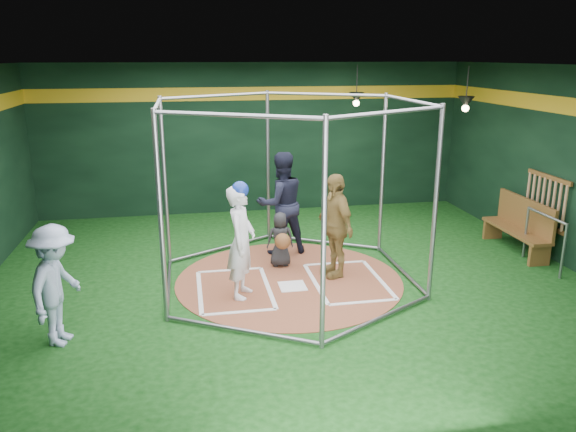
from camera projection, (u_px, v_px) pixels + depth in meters
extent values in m
cube|color=#0B330B|center=(289.00, 281.00, 9.46)|extent=(10.00, 9.00, 0.02)
cube|color=black|center=(289.00, 66.00, 8.49)|extent=(10.00, 9.00, 0.02)
cube|color=black|center=(254.00, 139.00, 13.23)|extent=(10.00, 0.10, 3.50)
cube|color=black|center=(387.00, 290.00, 4.72)|extent=(10.00, 0.10, 3.50)
cube|color=black|center=(568.00, 168.00, 9.85)|extent=(0.10, 9.00, 3.50)
cube|color=gold|center=(253.00, 94.00, 12.91)|extent=(10.00, 0.01, 0.30)
cube|color=gold|center=(575.00, 107.00, 9.56)|extent=(0.01, 9.00, 0.30)
cylinder|color=brown|center=(289.00, 280.00, 9.46)|extent=(3.80, 3.80, 0.01)
cube|color=white|center=(292.00, 286.00, 9.17)|extent=(0.43, 0.43, 0.01)
cube|color=white|center=(230.00, 270.00, 9.86)|extent=(1.10, 0.07, 0.01)
cube|color=white|center=(239.00, 312.00, 8.25)|extent=(1.10, 0.07, 0.01)
cube|color=white|center=(200.00, 292.00, 8.96)|extent=(0.07, 1.70, 0.01)
cube|color=white|center=(268.00, 287.00, 9.15)|extent=(0.07, 1.70, 0.01)
cube|color=white|center=(334.00, 263.00, 10.19)|extent=(1.10, 0.07, 0.01)
cube|color=white|center=(363.00, 302.00, 8.58)|extent=(1.10, 0.07, 0.01)
cube|color=white|center=(316.00, 283.00, 9.29)|extent=(0.07, 1.70, 0.01)
cube|color=white|center=(379.00, 279.00, 9.48)|extent=(0.07, 1.70, 0.01)
cylinder|color=gray|center=(382.00, 175.00, 10.48)|extent=(0.07, 0.07, 3.00)
cylinder|color=gray|center=(268.00, 167.00, 11.22)|extent=(0.07, 0.07, 3.00)
cylinder|color=gray|center=(165.00, 183.00, 9.78)|extent=(0.07, 0.07, 3.00)
cylinder|color=gray|center=(161.00, 220.00, 7.61)|extent=(0.07, 0.07, 3.00)
cylinder|color=gray|center=(324.00, 238.00, 6.87)|extent=(0.07, 0.07, 3.00)
cylinder|color=gray|center=(435.00, 206.00, 8.31)|extent=(0.07, 0.07, 3.00)
cylinder|color=gray|center=(325.00, 94.00, 10.45)|extent=(2.02, 1.20, 0.06)
cylinder|color=gray|center=(322.00, 242.00, 11.25)|extent=(2.02, 1.20, 0.06)
cylinder|color=gray|center=(217.00, 96.00, 10.10)|extent=(2.02, 1.20, 0.06)
cylinder|color=gray|center=(222.00, 248.00, 10.90)|extent=(2.02, 1.20, 0.06)
cylinder|color=gray|center=(157.00, 105.00, 8.30)|extent=(0.06, 2.30, 0.06)
cylinder|color=gray|center=(169.00, 286.00, 9.10)|extent=(0.06, 2.30, 0.06)
cylinder|color=gray|center=(235.00, 115.00, 6.84)|extent=(2.02, 1.20, 0.06)
cylinder|color=gray|center=(241.00, 330.00, 7.64)|extent=(2.02, 1.20, 0.06)
cylinder|color=gray|center=(390.00, 112.00, 7.19)|extent=(2.02, 1.20, 0.06)
cylinder|color=gray|center=(380.00, 318.00, 7.99)|extent=(2.02, 1.20, 0.06)
cylinder|color=gray|center=(411.00, 101.00, 8.99)|extent=(0.06, 2.30, 0.06)
cylinder|color=gray|center=(401.00, 270.00, 9.80)|extent=(0.06, 2.30, 0.06)
cube|color=brown|center=(549.00, 177.00, 10.29)|extent=(0.05, 1.25, 0.08)
cube|color=brown|center=(543.00, 224.00, 10.54)|extent=(0.05, 1.25, 0.08)
cylinder|color=tan|center=(565.00, 209.00, 9.89)|extent=(0.06, 0.06, 0.85)
cylinder|color=tan|center=(559.00, 206.00, 10.04)|extent=(0.06, 0.06, 0.85)
cylinder|color=tan|center=(553.00, 204.00, 10.19)|extent=(0.06, 0.06, 0.85)
cylinder|color=tan|center=(548.00, 202.00, 10.34)|extent=(0.06, 0.06, 0.85)
cylinder|color=tan|center=(543.00, 200.00, 10.48)|extent=(0.06, 0.06, 0.85)
cylinder|color=tan|center=(538.00, 198.00, 10.63)|extent=(0.06, 0.06, 0.85)
cylinder|color=tan|center=(533.00, 196.00, 10.78)|extent=(0.06, 0.06, 0.85)
cylinder|color=tan|center=(528.00, 194.00, 10.93)|extent=(0.06, 0.06, 0.85)
cone|color=black|center=(356.00, 97.00, 12.49)|extent=(0.34, 0.34, 0.22)
sphere|color=#FFD899|center=(356.00, 103.00, 12.52)|extent=(0.14, 0.14, 0.14)
cylinder|color=black|center=(357.00, 81.00, 12.39)|extent=(0.02, 0.02, 0.70)
cone|color=black|center=(466.00, 102.00, 11.29)|extent=(0.34, 0.34, 0.22)
sphere|color=#FFD899|center=(465.00, 108.00, 11.33)|extent=(0.14, 0.14, 0.14)
cylinder|color=black|center=(467.00, 84.00, 11.19)|extent=(0.02, 0.02, 0.70)
imported|color=silver|center=(241.00, 242.00, 8.60)|extent=(0.62, 0.75, 1.77)
sphere|color=navy|center=(240.00, 190.00, 8.37)|extent=(0.26, 0.26, 0.26)
imported|color=tan|center=(335.00, 225.00, 9.43)|extent=(0.67, 1.11, 1.77)
imported|color=black|center=(280.00, 239.00, 9.97)|extent=(0.49, 0.33, 0.98)
sphere|color=brown|center=(283.00, 241.00, 9.72)|extent=(0.28, 0.28, 0.28)
imported|color=black|center=(281.00, 203.00, 10.50)|extent=(1.07, 0.91, 1.94)
imported|color=#A1B3D5|center=(56.00, 285.00, 7.21)|extent=(0.86, 1.17, 1.61)
cube|color=brown|center=(516.00, 230.00, 10.76)|extent=(0.42, 1.78, 0.06)
cube|color=brown|center=(526.00, 214.00, 10.70)|extent=(0.06, 1.78, 0.59)
cube|color=brown|center=(539.00, 255.00, 10.07)|extent=(0.40, 0.08, 0.40)
cube|color=brown|center=(493.00, 229.00, 11.57)|extent=(0.40, 0.08, 0.40)
cylinder|color=gray|center=(563.00, 251.00, 9.41)|extent=(0.05, 0.05, 0.97)
cylinder|color=gray|center=(526.00, 232.00, 10.43)|extent=(0.05, 0.05, 0.97)
cylinder|color=gray|center=(547.00, 216.00, 9.79)|extent=(0.05, 1.08, 0.05)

